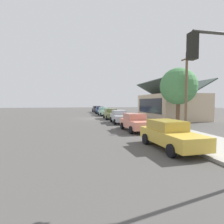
# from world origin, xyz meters

# --- Properties ---
(ground_plane) EXTENTS (120.00, 120.00, 0.00)m
(ground_plane) POSITION_xyz_m (0.00, 0.00, 0.00)
(ground_plane) COLOR #4C4947
(sidewalk_curb) EXTENTS (60.00, 4.20, 0.16)m
(sidewalk_curb) POSITION_xyz_m (0.00, 5.60, 0.08)
(sidewalk_curb) COLOR #A3A099
(sidewalk_curb) RESTS_ON ground
(car_charcoal) EXTENTS (4.80, 2.23, 1.59)m
(car_charcoal) POSITION_xyz_m (-18.34, 2.82, 0.82)
(car_charcoal) COLOR #2D3035
(car_charcoal) RESTS_ON ground
(car_navy) EXTENTS (4.38, 2.15, 1.59)m
(car_navy) POSITION_xyz_m (-11.64, 2.83, 0.81)
(car_navy) COLOR navy
(car_navy) RESTS_ON ground
(car_seafoam) EXTENTS (4.63, 2.17, 1.59)m
(car_seafoam) POSITION_xyz_m (-5.89, 2.85, 0.81)
(car_seafoam) COLOR #9ED1BC
(car_seafoam) RESTS_ON ground
(car_olive) EXTENTS (4.81, 2.14, 1.59)m
(car_olive) POSITION_xyz_m (0.98, 2.90, 0.82)
(car_olive) COLOR olive
(car_olive) RESTS_ON ground
(car_silver) EXTENTS (4.90, 2.07, 1.59)m
(car_silver) POSITION_xyz_m (6.72, 2.89, 0.82)
(car_silver) COLOR silver
(car_silver) RESTS_ON ground
(car_coral) EXTENTS (4.41, 2.12, 1.59)m
(car_coral) POSITION_xyz_m (13.22, 2.86, 0.81)
(car_coral) COLOR #EA8C75
(car_coral) RESTS_ON ground
(car_mustard) EXTENTS (4.75, 2.16, 1.59)m
(car_mustard) POSITION_xyz_m (19.72, 2.76, 0.81)
(car_mustard) COLOR gold
(car_mustard) RESTS_ON ground
(storefront_building) EXTENTS (11.13, 7.30, 5.80)m
(storefront_building) POSITION_xyz_m (2.82, 11.98, 2.05)
(storefront_building) COLOR #CCB293
(storefront_building) RESTS_ON ground
(shade_tree) EXTENTS (4.11, 4.11, 6.49)m
(shade_tree) POSITION_xyz_m (10.31, 8.86, 4.40)
(shade_tree) COLOR brown
(shade_tree) RESTS_ON ground
(utility_pole_wooden) EXTENTS (1.80, 0.24, 7.50)m
(utility_pole_wooden) POSITION_xyz_m (12.84, 8.20, 3.93)
(utility_pole_wooden) COLOR brown
(utility_pole_wooden) RESTS_ON ground
(fire_hydrant_red) EXTENTS (0.22, 0.22, 0.71)m
(fire_hydrant_red) POSITION_xyz_m (-3.75, 4.20, 0.50)
(fire_hydrant_red) COLOR red
(fire_hydrant_red) RESTS_ON sidewalk_curb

